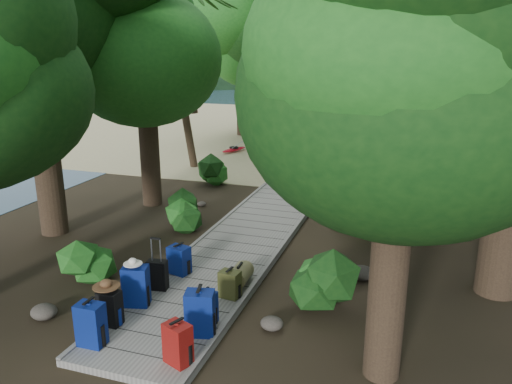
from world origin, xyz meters
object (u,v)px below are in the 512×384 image
(backpack_left_c, at_px, (136,284))
(backpack_right_c, at_px, (206,306))
(duffel_right_khaki, at_px, (240,275))
(backpack_left_a, at_px, (91,322))
(backpack_right_d, at_px, (230,283))
(lone_suitcase_on_sand, at_px, (321,158))
(sun_lounger, at_px, (391,153))
(backpack_left_d, at_px, (179,259))
(suitcase_on_boardwalk, at_px, (158,275))
(kayak, at_px, (234,149))
(backpack_left_b, at_px, (110,306))
(backpack_right_b, at_px, (200,311))
(backpack_right_a, at_px, (178,342))

(backpack_left_c, height_order, backpack_right_c, backpack_left_c)
(backpack_left_c, xyz_separation_m, duffel_right_khaki, (1.43, 1.30, -0.22))
(backpack_left_a, height_order, backpack_right_d, backpack_left_a)
(backpack_left_c, bearing_deg, lone_suitcase_on_sand, 70.55)
(lone_suitcase_on_sand, distance_m, sun_lounger, 3.22)
(backpack_left_d, relative_size, suitcase_on_boardwalk, 1.10)
(kayak, distance_m, sun_lounger, 6.59)
(backpack_left_a, height_order, sun_lounger, backpack_left_a)
(backpack_left_b, relative_size, sun_lounger, 0.37)
(backpack_right_b, relative_size, kayak, 0.27)
(sun_lounger, bearing_deg, lone_suitcase_on_sand, -140.13)
(backpack_right_a, relative_size, sun_lounger, 0.39)
(backpack_left_a, relative_size, backpack_right_b, 0.94)
(lone_suitcase_on_sand, bearing_deg, sun_lounger, 53.91)
(backpack_left_c, xyz_separation_m, backpack_right_c, (1.38, -0.16, -0.10))
(backpack_left_d, bearing_deg, duffel_right_khaki, 10.99)
(backpack_right_b, bearing_deg, backpack_right_a, -103.11)
(backpack_right_c, bearing_deg, backpack_right_a, -84.12)
(suitcase_on_boardwalk, bearing_deg, backpack_right_a, -62.18)
(backpack_right_a, bearing_deg, backpack_right_c, 115.74)
(lone_suitcase_on_sand, relative_size, sun_lounger, 0.40)
(backpack_left_b, xyz_separation_m, suitcase_on_boardwalk, (0.12, 1.33, -0.04))
(backpack_left_a, relative_size, sun_lounger, 0.44)
(backpack_left_a, height_order, backpack_right_a, backpack_left_a)
(duffel_right_khaki, xyz_separation_m, sun_lounger, (1.96, 12.34, -0.00))
(duffel_right_khaki, xyz_separation_m, lone_suitcase_on_sand, (-0.47, 10.22, 0.06))
(duffel_right_khaki, bearing_deg, sun_lounger, 78.22)
(backpack_left_a, bearing_deg, kayak, 101.21)
(backpack_left_d, distance_m, kayak, 12.26)
(backpack_right_a, height_order, duffel_right_khaki, backpack_right_a)
(backpack_left_a, xyz_separation_m, backpack_left_b, (-0.06, 0.58, -0.05))
(backpack_right_c, distance_m, backpack_right_d, 0.93)
(backpack_left_a, distance_m, backpack_right_a, 1.44)
(backpack_right_a, bearing_deg, backpack_left_d, 138.88)
(kayak, bearing_deg, backpack_left_c, -54.90)
(backpack_right_d, bearing_deg, backpack_right_c, -86.37)
(backpack_left_d, relative_size, backpack_right_d, 1.13)
(lone_suitcase_on_sand, distance_m, kayak, 4.46)
(backpack_left_a, bearing_deg, backpack_left_c, 88.87)
(backpack_right_a, xyz_separation_m, suitcase_on_boardwalk, (-1.38, 1.91, -0.06))
(duffel_right_khaki, relative_size, lone_suitcase_on_sand, 0.79)
(backpack_left_a, height_order, backpack_left_b, backpack_left_a)
(backpack_left_b, height_order, sun_lounger, backpack_left_b)
(backpack_right_b, bearing_deg, backpack_left_d, 111.19)
(backpack_right_b, relative_size, backpack_right_d, 1.46)
(suitcase_on_boardwalk, bearing_deg, backpack_left_b, -103.35)
(backpack_left_d, height_order, backpack_right_c, backpack_left_d)
(backpack_left_c, distance_m, duffel_right_khaki, 1.95)
(backpack_left_c, distance_m, backpack_right_c, 1.39)
(sun_lounger, bearing_deg, backpack_right_d, -99.95)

